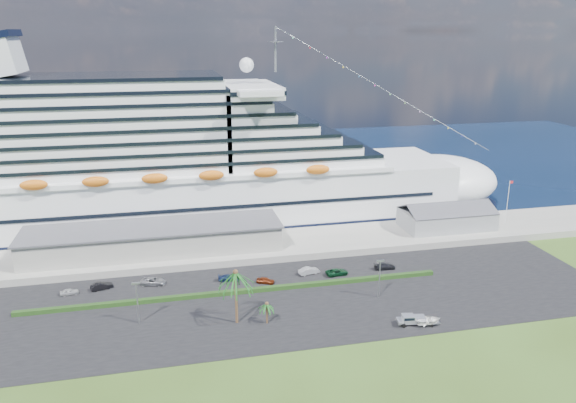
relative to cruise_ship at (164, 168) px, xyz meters
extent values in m
plane|color=#334918|center=(21.53, -64.00, -16.69)|extent=(420.00, 420.00, 0.00)
cube|color=black|center=(21.53, -53.00, -16.63)|extent=(140.00, 38.00, 0.12)
cube|color=gray|center=(21.53, -24.00, -15.79)|extent=(240.00, 20.00, 1.80)
cube|color=black|center=(21.53, 66.00, -16.68)|extent=(420.00, 160.00, 0.02)
cube|color=silver|center=(1.53, 0.00, -8.69)|extent=(160.00, 30.00, 16.00)
ellipsoid|color=silver|center=(81.53, 0.00, -8.69)|extent=(40.00, 30.00, 16.00)
cube|color=black|center=(1.53, 0.00, -15.49)|extent=(164.00, 30.60, 2.40)
cube|color=silver|center=(-10.47, 0.00, 12.91)|extent=(128.00, 26.00, 24.80)
cube|color=silver|center=(24.33, 0.00, 20.71)|extent=(14.00, 38.00, 3.20)
cylinder|color=gray|center=(31.53, 0.00, 31.31)|extent=(0.70, 0.70, 12.00)
ellipsoid|color=#CB6113|center=(-2.47, -15.80, 1.11)|extent=(90.00, 2.40, 2.60)
ellipsoid|color=#CB6113|center=(-2.47, 15.80, 1.11)|extent=(90.00, 2.40, 2.60)
cube|color=black|center=(1.53, 0.00, -7.89)|extent=(144.00, 30.40, 0.90)
cube|color=gray|center=(-3.47, -24.00, -11.89)|extent=(60.00, 14.00, 6.00)
cube|color=#4C4C54|center=(-3.47, -24.00, -8.79)|extent=(61.00, 15.00, 0.40)
cube|color=gray|center=(73.53, -24.00, -12.49)|extent=(24.00, 12.00, 4.80)
cube|color=#4C4C54|center=(73.53, -27.00, -8.89)|extent=(24.00, 6.31, 2.74)
cube|color=#4C4C54|center=(73.53, -21.00, -8.89)|extent=(24.00, 6.31, 2.74)
cylinder|color=silver|center=(91.53, -24.00, -8.89)|extent=(0.16, 0.16, 12.00)
cube|color=red|center=(92.03, -24.00, -3.29)|extent=(1.00, 0.04, 0.70)
cube|color=black|center=(13.53, -48.00, -16.12)|extent=(88.00, 1.10, 0.90)
cylinder|color=gray|center=(-6.47, -56.00, -12.57)|extent=(0.24, 0.24, 8.00)
cube|color=gray|center=(-6.47, -56.00, -8.47)|extent=(1.60, 0.35, 0.35)
cylinder|color=gray|center=(41.53, -56.00, -12.57)|extent=(0.24, 0.24, 8.00)
cube|color=gray|center=(41.53, -56.00, -8.47)|extent=(1.60, 0.35, 0.35)
cylinder|color=#47301E|center=(11.53, -60.00, -11.44)|extent=(0.54, 0.54, 10.50)
sphere|color=#47301E|center=(11.53, -60.00, -6.19)|extent=(0.98, 0.98, 0.98)
cylinder|color=#47301E|center=(17.03, -61.50, -14.59)|extent=(0.35, 0.35, 4.20)
sphere|color=#47301E|center=(17.03, -61.50, -12.49)|extent=(0.73, 0.73, 0.73)
imported|color=#B3B4B5|center=(-20.95, -40.65, -15.94)|extent=(3.88, 1.97, 1.27)
imported|color=black|center=(-14.61, -39.48, -15.82)|extent=(4.85, 2.87, 1.51)
imported|color=gray|center=(-3.88, -39.51, -15.82)|extent=(5.92, 3.89, 1.51)
imported|color=#142249|center=(12.33, -41.10, -15.91)|extent=(4.74, 2.24, 1.34)
imported|color=#64230D|center=(19.95, -44.28, -15.90)|extent=(4.25, 3.09, 1.34)
imported|color=#A0A1A7|center=(30.44, -41.68, -15.79)|extent=(5.04, 2.68, 1.58)
imported|color=#0E381D|center=(36.47, -43.58, -15.86)|extent=(5.29, 2.74, 1.43)
imported|color=black|center=(48.20, -42.87, -15.86)|extent=(5.00, 2.24, 1.42)
cylinder|color=black|center=(41.43, -68.82, -16.17)|extent=(0.84, 0.39, 0.80)
cylinder|color=black|center=(41.43, -66.91, -16.17)|extent=(0.84, 0.39, 0.80)
cylinder|color=black|center=(44.95, -68.82, -16.17)|extent=(0.84, 0.39, 0.80)
cylinder|color=black|center=(44.95, -66.91, -16.17)|extent=(0.84, 0.39, 0.80)
cube|color=silver|center=(43.34, -67.87, -15.82)|extent=(5.65, 2.75, 0.70)
cube|color=silver|center=(44.80, -67.87, -15.42)|extent=(2.66, 2.28, 0.55)
cube|color=silver|center=(42.64, -67.87, -15.12)|extent=(2.46, 2.20, 0.95)
cube|color=black|center=(42.64, -67.87, -15.02)|extent=(2.26, 2.22, 0.55)
cube|color=silver|center=(41.03, -67.87, -15.62)|extent=(1.16, 2.02, 0.35)
cube|color=gray|center=(46.19, -68.94, -16.04)|extent=(4.50, 1.78, 0.12)
cylinder|color=gray|center=(44.16, -68.94, -16.04)|extent=(2.13, 0.14, 0.08)
cylinder|color=black|center=(46.58, -69.81, -16.27)|extent=(0.63, 0.23, 0.62)
cylinder|color=black|center=(46.58, -68.07, -16.27)|extent=(0.63, 0.23, 0.62)
imported|color=white|center=(46.19, -68.94, -15.48)|extent=(5.01, 3.65, 1.02)
camera|label=1|loc=(0.00, -154.33, 36.10)|focal=35.00mm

